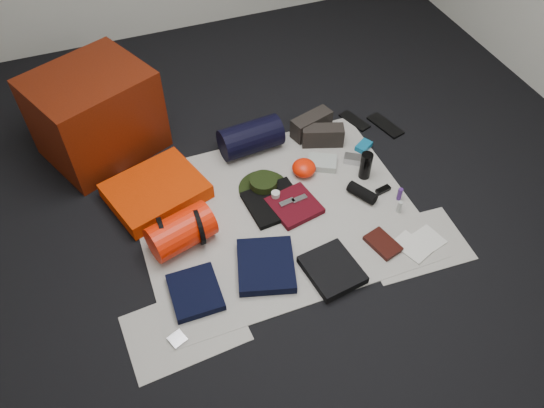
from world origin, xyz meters
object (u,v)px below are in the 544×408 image
object	(u,v)px
red_cabinet	(96,114)
compact_camera	(353,159)
stuff_sack	(181,231)
water_bottle	(366,166)
paperback_book	(383,244)
navy_duffel	(251,138)
sleeping_pad	(156,191)

from	to	relation	value
red_cabinet	compact_camera	size ratio (longest dim) A/B	5.95
stuff_sack	water_bottle	world-z (taller)	stuff_sack
compact_camera	paperback_book	bearing A→B (deg)	-68.80
stuff_sack	water_bottle	size ratio (longest dim) A/B	1.95
stuff_sack	paperback_book	world-z (taller)	stuff_sack
red_cabinet	navy_duffel	size ratio (longest dim) A/B	1.69
water_bottle	sleeping_pad	bearing A→B (deg)	166.93
stuff_sack	navy_duffel	distance (m)	0.86
red_cabinet	navy_duffel	xyz separation A→B (m)	(0.90, -0.37, -0.17)
stuff_sack	red_cabinet	bearing A→B (deg)	106.20
red_cabinet	water_bottle	distance (m)	1.72
compact_camera	red_cabinet	bearing A→B (deg)	-171.96
sleeping_pad	navy_duffel	size ratio (longest dim) A/B	1.36
navy_duffel	paperback_book	bearing A→B (deg)	-72.07
navy_duffel	compact_camera	xyz separation A→B (m)	(0.58, -0.34, -0.08)
water_bottle	stuff_sack	bearing A→B (deg)	-174.68
compact_camera	paperback_book	distance (m)	0.69
navy_duffel	compact_camera	distance (m)	0.68
red_cabinet	sleeping_pad	size ratio (longest dim) A/B	1.25
red_cabinet	navy_duffel	distance (m)	0.99
red_cabinet	stuff_sack	distance (m)	1.02
navy_duffel	compact_camera	bearing A→B (deg)	-35.77
water_bottle	red_cabinet	bearing A→B (deg)	150.08
red_cabinet	stuff_sack	size ratio (longest dim) A/B	1.90
water_bottle	compact_camera	size ratio (longest dim) A/B	1.61
navy_duffel	water_bottle	size ratio (longest dim) A/B	2.18
sleeping_pad	paperback_book	xyz separation A→B (m)	(1.11, -0.82, -0.04)
red_cabinet	compact_camera	bearing A→B (deg)	-49.80
red_cabinet	paperback_book	distance (m)	1.93
navy_duffel	paperback_book	xyz separation A→B (m)	(0.43, -1.02, -0.09)
navy_duffel	compact_camera	world-z (taller)	navy_duffel
paperback_book	compact_camera	bearing A→B (deg)	62.21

